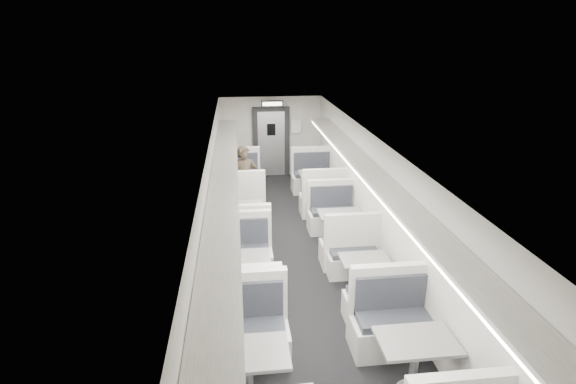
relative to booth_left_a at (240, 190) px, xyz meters
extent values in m
cube|color=black|center=(1.00, -3.53, -0.48)|extent=(3.00, 12.00, 0.12)
cube|color=silver|center=(1.00, -3.53, 2.04)|extent=(3.00, 12.00, 0.12)
cube|color=silver|center=(1.00, 2.53, 0.78)|extent=(3.00, 0.12, 2.40)
cube|color=silver|center=(-0.56, -3.53, 0.78)|extent=(0.12, 12.00, 2.40)
cube|color=silver|center=(2.56, -3.53, 0.78)|extent=(0.12, 12.00, 2.40)
cube|color=white|center=(0.00, -0.85, -0.17)|extent=(1.16, 0.64, 0.49)
cube|color=#242730|center=(0.00, -0.82, 0.13)|extent=(1.03, 0.51, 0.11)
cube|color=white|center=(0.00, -1.09, 0.45)|extent=(1.16, 0.13, 0.77)
cube|color=white|center=(0.00, 0.85, -0.17)|extent=(1.16, 0.64, 0.49)
cube|color=#242730|center=(0.00, 0.82, 0.13)|extent=(1.03, 0.51, 0.11)
cube|color=white|center=(0.00, 1.09, 0.45)|extent=(1.16, 0.13, 0.77)
cylinder|color=silver|center=(0.00, 0.00, -0.04)|extent=(0.11, 0.11, 0.75)
cylinder|color=silver|center=(0.00, 0.00, -0.40)|extent=(0.39, 0.39, 0.03)
cube|color=gray|center=(0.00, 0.00, 0.38)|extent=(0.96, 0.66, 0.04)
cube|color=white|center=(0.00, -2.81, -0.18)|extent=(1.11, 0.62, 0.47)
cube|color=#242730|center=(0.00, -2.78, 0.10)|extent=(0.99, 0.49, 0.10)
cube|color=white|center=(0.00, -3.04, 0.42)|extent=(1.11, 0.13, 0.73)
cube|color=white|center=(0.00, -1.17, -0.18)|extent=(1.11, 0.62, 0.47)
cube|color=#242730|center=(0.00, -1.21, 0.10)|extent=(0.99, 0.49, 0.10)
cube|color=white|center=(0.00, -0.95, 0.42)|extent=(1.11, 0.13, 0.73)
cylinder|color=silver|center=(0.00, -1.99, -0.06)|extent=(0.10, 0.10, 0.72)
cylinder|color=silver|center=(0.00, -1.99, -0.40)|extent=(0.38, 0.38, 0.03)
cube|color=gray|center=(0.00, -1.99, 0.35)|extent=(0.92, 0.63, 0.04)
cube|color=white|center=(0.00, -5.00, -0.19)|extent=(1.07, 0.60, 0.45)
cube|color=#242730|center=(0.00, -4.97, 0.08)|extent=(0.95, 0.47, 0.10)
cube|color=white|center=(0.00, -5.22, 0.39)|extent=(1.07, 0.12, 0.71)
cube|color=white|center=(0.00, -3.43, -0.19)|extent=(1.07, 0.60, 0.45)
cube|color=#242730|center=(0.00, -3.46, 0.08)|extent=(0.95, 0.47, 0.10)
cube|color=white|center=(0.00, -3.21, 0.39)|extent=(1.07, 0.12, 0.71)
cylinder|color=silver|center=(0.00, -4.22, -0.07)|extent=(0.10, 0.10, 0.70)
cylinder|color=silver|center=(0.00, -4.22, -0.41)|extent=(0.36, 0.36, 0.03)
cube|color=gray|center=(0.00, -4.22, 0.32)|extent=(0.89, 0.61, 0.04)
cube|color=white|center=(0.00, -5.73, -0.18)|extent=(1.15, 0.64, 0.49)
cube|color=#242730|center=(0.00, -5.76, 0.12)|extent=(1.02, 0.51, 0.11)
cube|color=white|center=(0.00, -5.50, 0.44)|extent=(1.15, 0.13, 0.76)
cylinder|color=silver|center=(0.00, -6.57, -0.05)|extent=(0.11, 0.11, 0.75)
cube|color=gray|center=(0.00, -6.57, 0.37)|extent=(0.95, 0.65, 0.04)
cube|color=white|center=(2.00, -0.79, -0.18)|extent=(1.12, 0.62, 0.48)
cube|color=#242730|center=(2.00, -0.76, 0.11)|extent=(0.99, 0.50, 0.11)
cube|color=white|center=(2.00, -1.02, 0.43)|extent=(1.12, 0.13, 0.74)
cube|color=white|center=(2.00, 0.86, -0.18)|extent=(1.12, 0.62, 0.48)
cube|color=#242730|center=(2.00, 0.82, 0.11)|extent=(0.99, 0.50, 0.11)
cube|color=white|center=(2.00, 1.08, 0.43)|extent=(1.12, 0.13, 0.74)
cylinder|color=silver|center=(2.00, 0.03, -0.06)|extent=(0.11, 0.11, 0.73)
cylinder|color=silver|center=(2.00, 0.03, -0.40)|extent=(0.38, 0.38, 0.03)
cube|color=gray|center=(2.00, 0.03, 0.35)|extent=(0.93, 0.63, 0.04)
cube|color=white|center=(2.00, -3.30, -0.20)|extent=(1.05, 0.58, 0.44)
cube|color=#242730|center=(2.00, -3.27, 0.07)|extent=(0.93, 0.46, 0.10)
cube|color=white|center=(2.00, -3.51, 0.37)|extent=(1.05, 0.12, 0.69)
cube|color=white|center=(2.00, -1.76, -0.20)|extent=(1.05, 0.58, 0.44)
cube|color=#242730|center=(2.00, -1.79, 0.07)|extent=(0.93, 0.46, 0.10)
cube|color=white|center=(2.00, -1.55, 0.37)|extent=(1.05, 0.12, 0.69)
cylinder|color=silver|center=(2.00, -2.53, -0.08)|extent=(0.10, 0.10, 0.68)
cylinder|color=silver|center=(2.00, -2.53, -0.41)|extent=(0.36, 0.36, 0.03)
cube|color=gray|center=(2.00, -2.53, 0.30)|extent=(0.87, 0.59, 0.04)
cube|color=white|center=(2.00, -5.07, -0.21)|extent=(0.97, 0.54, 0.41)
cube|color=#242730|center=(2.00, -5.04, 0.04)|extent=(0.86, 0.43, 0.09)
cube|color=white|center=(2.00, -5.27, 0.31)|extent=(0.97, 0.11, 0.64)
cube|color=white|center=(2.00, -3.65, -0.21)|extent=(0.97, 0.54, 0.41)
cube|color=#242730|center=(2.00, -3.67, 0.04)|extent=(0.86, 0.43, 0.09)
cube|color=white|center=(2.00, -3.45, 0.31)|extent=(0.97, 0.11, 0.64)
cylinder|color=silver|center=(2.00, -4.36, -0.11)|extent=(0.09, 0.09, 0.63)
cylinder|color=silver|center=(2.00, -4.36, -0.41)|extent=(0.33, 0.33, 0.03)
cube|color=gray|center=(2.00, -4.36, 0.25)|extent=(0.80, 0.55, 0.04)
cube|color=white|center=(2.00, -5.74, -0.18)|extent=(1.12, 0.62, 0.47)
cube|color=#242730|center=(2.00, -5.78, 0.11)|extent=(0.99, 0.50, 0.11)
cube|color=white|center=(2.00, -5.52, 0.42)|extent=(1.12, 0.13, 0.74)
cylinder|color=silver|center=(2.00, -6.57, -0.06)|extent=(0.11, 0.11, 0.73)
cube|color=gray|center=(2.00, -6.57, 0.35)|extent=(0.93, 0.63, 0.04)
imported|color=black|center=(0.14, -0.51, 0.42)|extent=(0.70, 0.55, 1.68)
cube|color=black|center=(-0.49, -0.13, 0.93)|extent=(0.02, 1.18, 0.84)
cube|color=black|center=(-0.49, -2.33, 0.93)|extent=(0.02, 1.18, 0.84)
cube|color=black|center=(-0.49, -4.53, 0.93)|extent=(0.02, 1.18, 0.84)
cube|color=black|center=(-0.49, -6.73, 0.93)|extent=(0.02, 1.18, 0.84)
cube|color=white|center=(-0.26, -3.83, 1.50)|extent=(0.46, 10.40, 0.05)
cube|color=white|center=(-0.06, -3.83, 1.45)|extent=(0.05, 10.20, 0.04)
cube|color=white|center=(2.26, -3.83, 1.50)|extent=(0.46, 10.40, 0.05)
cube|color=white|center=(2.06, -3.83, 1.45)|extent=(0.05, 10.20, 0.04)
cube|color=black|center=(1.00, 2.41, 0.63)|extent=(1.10, 0.10, 2.10)
cube|color=silver|center=(1.00, 2.38, 0.58)|extent=(0.80, 0.05, 1.95)
cube|color=black|center=(1.00, 2.34, 1.03)|extent=(0.25, 0.02, 0.35)
cube|color=black|center=(1.00, 1.92, 1.86)|extent=(0.62, 0.10, 0.16)
cube|color=silver|center=(1.00, 1.86, 1.86)|extent=(0.54, 0.02, 0.10)
cube|color=silver|center=(1.75, 2.39, 1.08)|extent=(0.32, 0.02, 0.40)
camera|label=1|loc=(-0.02, -10.75, 3.82)|focal=28.00mm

